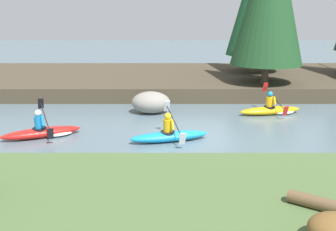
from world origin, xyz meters
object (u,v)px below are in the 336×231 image
Objects in this scene: kayaker_middle at (170,135)px; boulder_midstream at (151,102)px; kayaker_trailing at (45,131)px; kayaker_lead at (273,110)px.

kayaker_middle reaches higher than boulder_midstream.
kayaker_trailing is at bearing 158.76° from kayaker_middle.
kayaker_middle is 1.67× the size of boulder_midstream.
kayaker_lead is 1.03× the size of kayaker_trailing.
boulder_midstream is at bearing 17.62° from kayaker_trailing.
kayaker_trailing is at bearing -173.39° from kayaker_lead.
kayaker_middle is (-4.42, -3.57, 0.02)m from kayaker_lead.
kayaker_lead is 9.36m from kayaker_trailing.
kayaker_trailing is 1.62× the size of boulder_midstream.
kayaker_trailing reaches higher than boulder_midstream.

